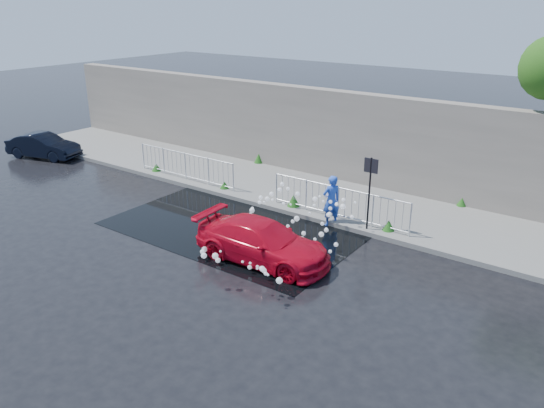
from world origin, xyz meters
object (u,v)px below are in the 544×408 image
at_px(dark_car, 43,146).
at_px(person, 331,201).
at_px(red_car, 262,242).
at_px(sign_post, 370,182).

bearing_deg(dark_car, person, -103.38).
bearing_deg(red_car, person, -7.54).
relative_size(sign_post, red_car, 0.62).
height_order(red_car, person, person).
relative_size(red_car, dark_car, 1.17).
distance_m(sign_post, person, 1.54).
xyz_separation_m(dark_car, person, (14.89, 0.94, 0.29)).
distance_m(red_car, dark_car, 14.80).
height_order(red_car, dark_car, red_car).
relative_size(red_car, person, 2.36).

